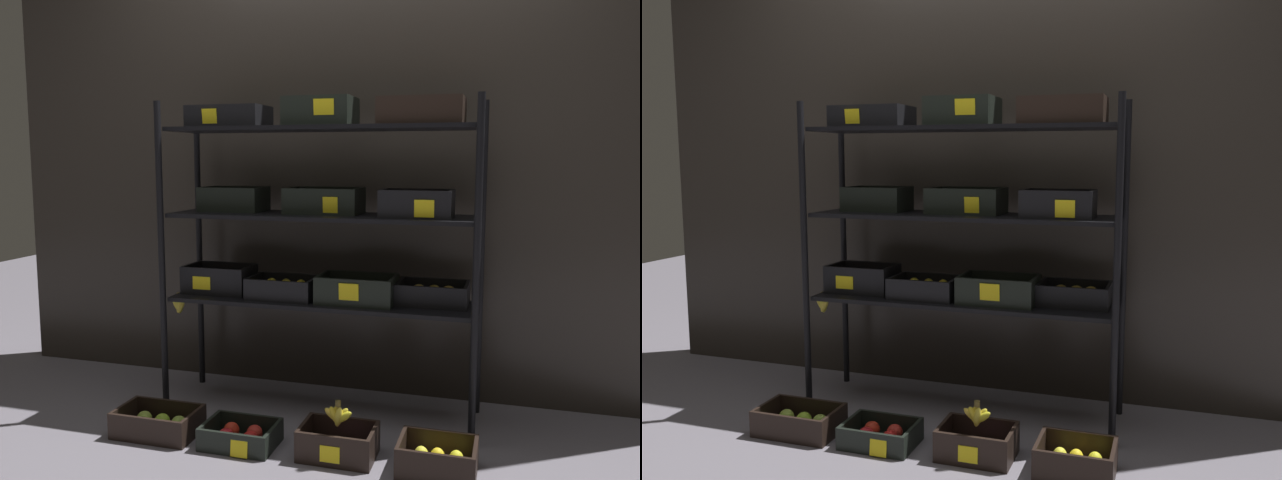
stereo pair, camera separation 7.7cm
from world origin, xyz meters
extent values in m
plane|color=slate|center=(0.00, 0.00, 0.00)|extent=(10.00, 10.00, 0.00)
cube|color=#2D2823|center=(0.00, 0.40, 1.36)|extent=(3.90, 0.12, 2.72)
cylinder|color=black|center=(-0.75, -0.20, 0.76)|extent=(0.03, 0.03, 1.52)
cylinder|color=black|center=(0.75, -0.20, 0.76)|extent=(0.03, 0.03, 1.52)
cylinder|color=black|center=(-0.75, 0.20, 0.76)|extent=(0.03, 0.03, 1.52)
cylinder|color=black|center=(0.75, 0.20, 0.76)|extent=(0.03, 0.03, 1.52)
cube|color=black|center=(0.00, 0.00, 0.56)|extent=(1.47, 0.36, 0.02)
cube|color=black|center=(0.00, 0.00, 0.97)|extent=(1.47, 0.36, 0.02)
cube|color=black|center=(0.00, 0.00, 1.39)|extent=(1.47, 0.36, 0.02)
cube|color=black|center=(-0.55, 0.02, 0.57)|extent=(0.34, 0.22, 0.01)
cube|color=black|center=(-0.55, -0.08, 0.64)|extent=(0.34, 0.02, 0.13)
cube|color=black|center=(-0.55, 0.12, 0.64)|extent=(0.34, 0.02, 0.13)
cube|color=black|center=(-0.71, 0.02, 0.64)|extent=(0.02, 0.19, 0.13)
cube|color=black|center=(-0.38, 0.02, 0.64)|extent=(0.02, 0.19, 0.13)
sphere|color=orange|center=(-0.62, -0.01, 0.61)|extent=(0.06, 0.06, 0.06)
sphere|color=orange|center=(-0.54, -0.01, 0.61)|extent=(0.06, 0.06, 0.06)
sphere|color=orange|center=(-0.47, -0.01, 0.61)|extent=(0.06, 0.06, 0.06)
sphere|color=orange|center=(-0.63, 0.05, 0.61)|extent=(0.06, 0.06, 0.06)
sphere|color=orange|center=(-0.55, 0.05, 0.61)|extent=(0.06, 0.06, 0.06)
sphere|color=orange|center=(-0.46, 0.05, 0.61)|extent=(0.06, 0.06, 0.06)
cube|color=yellow|center=(-0.59, -0.09, 0.63)|extent=(0.10, 0.01, 0.06)
cube|color=black|center=(-0.18, -0.02, 0.57)|extent=(0.33, 0.23, 0.01)
cube|color=black|center=(-0.18, -0.13, 0.62)|extent=(0.33, 0.02, 0.09)
cube|color=black|center=(-0.18, 0.09, 0.62)|extent=(0.33, 0.02, 0.09)
cube|color=black|center=(-0.34, -0.02, 0.62)|extent=(0.02, 0.20, 0.09)
cube|color=black|center=(-0.03, -0.02, 0.62)|extent=(0.02, 0.20, 0.09)
ellipsoid|color=yellow|center=(-0.27, -0.05, 0.62)|extent=(0.06, 0.06, 0.08)
ellipsoid|color=yellow|center=(-0.18, -0.05, 0.62)|extent=(0.06, 0.06, 0.08)
ellipsoid|color=yellow|center=(-0.11, -0.06, 0.62)|extent=(0.06, 0.06, 0.08)
ellipsoid|color=yellow|center=(-0.26, 0.01, 0.62)|extent=(0.06, 0.06, 0.08)
ellipsoid|color=yellow|center=(-0.18, 0.01, 0.62)|extent=(0.06, 0.06, 0.08)
ellipsoid|color=yellow|center=(-0.10, 0.01, 0.62)|extent=(0.06, 0.06, 0.08)
cube|color=black|center=(0.19, -0.02, 0.57)|extent=(0.37, 0.23, 0.01)
cube|color=black|center=(0.19, -0.13, 0.64)|extent=(0.37, 0.02, 0.12)
cube|color=black|center=(0.19, 0.09, 0.64)|extent=(0.37, 0.02, 0.12)
cube|color=black|center=(0.02, -0.02, 0.64)|extent=(0.02, 0.20, 0.12)
cube|color=black|center=(0.36, -0.02, 0.64)|extent=(0.02, 0.20, 0.12)
ellipsoid|color=#ABC057|center=(0.10, -0.06, 0.62)|extent=(0.07, 0.07, 0.09)
ellipsoid|color=tan|center=(0.19, -0.05, 0.62)|extent=(0.07, 0.07, 0.09)
ellipsoid|color=#B1B85C|center=(0.28, -0.05, 0.62)|extent=(0.07, 0.07, 0.09)
ellipsoid|color=tan|center=(0.10, 0.01, 0.62)|extent=(0.07, 0.07, 0.09)
ellipsoid|color=tan|center=(0.19, 0.02, 0.62)|extent=(0.07, 0.07, 0.09)
ellipsoid|color=#B1C256|center=(0.28, 0.02, 0.62)|extent=(0.07, 0.07, 0.09)
cube|color=yellow|center=(0.18, -0.14, 0.64)|extent=(0.09, 0.01, 0.08)
cube|color=black|center=(0.54, 0.06, 0.57)|extent=(0.33, 0.24, 0.01)
cube|color=black|center=(0.54, -0.05, 0.62)|extent=(0.33, 0.02, 0.09)
cube|color=black|center=(0.54, 0.17, 0.62)|extent=(0.33, 0.02, 0.09)
cube|color=black|center=(0.38, 0.06, 0.62)|extent=(0.02, 0.21, 0.09)
cube|color=black|center=(0.70, 0.06, 0.62)|extent=(0.02, 0.21, 0.09)
sphere|color=#DCBC51|center=(0.47, 0.03, 0.61)|extent=(0.07, 0.07, 0.07)
sphere|color=#D6C84E|center=(0.54, 0.02, 0.61)|extent=(0.07, 0.07, 0.07)
sphere|color=gold|center=(0.61, 0.03, 0.61)|extent=(0.07, 0.07, 0.07)
sphere|color=gold|center=(0.47, 0.09, 0.61)|extent=(0.07, 0.07, 0.07)
sphere|color=gold|center=(0.54, 0.10, 0.61)|extent=(0.07, 0.07, 0.07)
sphere|color=gold|center=(0.61, 0.10, 0.61)|extent=(0.07, 0.07, 0.07)
cube|color=black|center=(-0.47, 0.06, 0.99)|extent=(0.31, 0.22, 0.01)
cube|color=black|center=(-0.47, -0.05, 1.05)|extent=(0.31, 0.02, 0.11)
cube|color=black|center=(-0.47, 0.16, 1.05)|extent=(0.31, 0.02, 0.11)
cube|color=black|center=(-0.62, 0.06, 1.05)|extent=(0.02, 0.19, 0.11)
cube|color=black|center=(-0.32, 0.06, 1.05)|extent=(0.02, 0.19, 0.11)
ellipsoid|color=brown|center=(-0.56, 0.02, 1.03)|extent=(0.05, 0.05, 0.07)
ellipsoid|color=brown|center=(-0.50, 0.02, 1.03)|extent=(0.05, 0.05, 0.07)
ellipsoid|color=brown|center=(-0.45, 0.02, 1.03)|extent=(0.05, 0.05, 0.07)
ellipsoid|color=brown|center=(-0.39, 0.02, 1.03)|extent=(0.05, 0.05, 0.07)
ellipsoid|color=brown|center=(-0.56, 0.09, 1.03)|extent=(0.05, 0.05, 0.07)
ellipsoid|color=brown|center=(-0.50, 0.08, 1.03)|extent=(0.05, 0.05, 0.07)
ellipsoid|color=brown|center=(-0.45, 0.09, 1.03)|extent=(0.05, 0.05, 0.07)
ellipsoid|color=brown|center=(-0.39, 0.09, 1.03)|extent=(0.05, 0.05, 0.07)
cube|color=black|center=(0.01, 0.05, 0.99)|extent=(0.36, 0.24, 0.01)
cube|color=black|center=(0.01, -0.06, 1.05)|extent=(0.36, 0.02, 0.11)
cube|color=black|center=(0.01, 0.16, 1.05)|extent=(0.36, 0.02, 0.11)
cube|color=black|center=(-0.16, 0.05, 1.05)|extent=(0.02, 0.21, 0.11)
cube|color=black|center=(0.18, 0.05, 1.05)|extent=(0.02, 0.21, 0.11)
sphere|color=#80B43B|center=(-0.08, 0.02, 1.03)|extent=(0.07, 0.07, 0.07)
sphere|color=#85B634|center=(0.00, 0.02, 1.03)|extent=(0.07, 0.07, 0.07)
sphere|color=#95B741|center=(0.09, 0.02, 1.03)|extent=(0.07, 0.07, 0.07)
sphere|color=#86B23E|center=(-0.08, 0.08, 1.03)|extent=(0.07, 0.07, 0.07)
sphere|color=#97C144|center=(0.00, 0.08, 1.03)|extent=(0.07, 0.07, 0.07)
sphere|color=#8EBA3C|center=(0.09, 0.08, 1.03)|extent=(0.07, 0.07, 0.07)
cube|color=yellow|center=(0.07, -0.07, 1.03)|extent=(0.07, 0.01, 0.08)
cube|color=black|center=(0.47, -0.03, 0.99)|extent=(0.32, 0.21, 0.01)
cube|color=black|center=(0.47, -0.13, 1.05)|extent=(0.32, 0.02, 0.11)
cube|color=black|center=(0.47, 0.07, 1.05)|extent=(0.32, 0.02, 0.11)
cube|color=black|center=(0.32, -0.03, 1.05)|extent=(0.02, 0.18, 0.11)
cube|color=black|center=(0.62, -0.03, 1.05)|extent=(0.02, 0.18, 0.11)
sphere|color=red|center=(0.41, -0.06, 1.03)|extent=(0.07, 0.07, 0.07)
sphere|color=red|center=(0.53, -0.06, 1.03)|extent=(0.07, 0.07, 0.07)
sphere|color=red|center=(0.42, -0.01, 1.03)|extent=(0.07, 0.07, 0.07)
sphere|color=red|center=(0.53, 0.00, 1.03)|extent=(0.07, 0.07, 0.07)
cube|color=yellow|center=(0.52, -0.14, 1.03)|extent=(0.09, 0.01, 0.08)
cube|color=black|center=(-0.48, 0.02, 1.41)|extent=(0.38, 0.24, 0.01)
cube|color=black|center=(-0.48, -0.09, 1.46)|extent=(0.38, 0.02, 0.09)
cube|color=black|center=(-0.48, 0.13, 1.46)|extent=(0.38, 0.02, 0.09)
cube|color=black|center=(-0.66, 0.02, 1.46)|extent=(0.02, 0.21, 0.09)
cube|color=black|center=(-0.30, 0.02, 1.46)|extent=(0.02, 0.21, 0.09)
sphere|color=orange|center=(-0.56, -0.01, 1.45)|extent=(0.07, 0.07, 0.07)
sphere|color=orange|center=(-0.47, -0.01, 1.45)|extent=(0.07, 0.07, 0.07)
sphere|color=orange|center=(-0.38, -0.02, 1.45)|extent=(0.07, 0.07, 0.07)
sphere|color=orange|center=(-0.57, 0.06, 1.45)|extent=(0.07, 0.07, 0.07)
sphere|color=orange|center=(-0.48, 0.06, 1.45)|extent=(0.07, 0.07, 0.07)
sphere|color=orange|center=(-0.39, 0.05, 1.45)|extent=(0.07, 0.07, 0.07)
cube|color=yellow|center=(-0.52, -0.10, 1.45)|extent=(0.08, 0.01, 0.07)
cube|color=black|center=(0.00, 0.01, 1.41)|extent=(0.32, 0.25, 0.01)
cube|color=black|center=(0.00, -0.10, 1.47)|extent=(0.32, 0.02, 0.12)
cube|color=black|center=(0.00, 0.13, 1.47)|extent=(0.32, 0.02, 0.12)
cube|color=black|center=(-0.15, 0.01, 1.47)|extent=(0.02, 0.22, 0.12)
cube|color=black|center=(0.15, 0.01, 1.47)|extent=(0.02, 0.22, 0.12)
sphere|color=#54294C|center=(-0.09, -0.04, 1.44)|extent=(0.05, 0.05, 0.05)
sphere|color=#682E48|center=(-0.03, -0.04, 1.44)|extent=(0.05, 0.05, 0.05)
sphere|color=#562454|center=(0.03, -0.04, 1.44)|extent=(0.05, 0.05, 0.05)
sphere|color=#641F4E|center=(0.09, -0.04, 1.44)|extent=(0.05, 0.05, 0.05)
sphere|color=#64174B|center=(-0.09, 0.02, 1.44)|extent=(0.05, 0.05, 0.05)
sphere|color=#6A1E50|center=(-0.03, 0.01, 1.44)|extent=(0.05, 0.05, 0.05)
sphere|color=#58204E|center=(0.03, 0.01, 1.44)|extent=(0.05, 0.05, 0.05)
sphere|color=#66265B|center=(0.09, 0.02, 1.44)|extent=(0.05, 0.05, 0.05)
sphere|color=#62285A|center=(-0.09, 0.07, 1.44)|extent=(0.05, 0.05, 0.05)
sphere|color=#5F2C5D|center=(-0.03, 0.07, 1.44)|extent=(0.05, 0.05, 0.05)
sphere|color=#602A53|center=(0.03, 0.07, 1.44)|extent=(0.05, 0.05, 0.05)
sphere|color=#552156|center=(0.09, 0.07, 1.44)|extent=(0.05, 0.05, 0.05)
cube|color=yellow|center=(0.05, -0.11, 1.48)|extent=(0.10, 0.01, 0.07)
cube|color=black|center=(0.48, -0.03, 1.41)|extent=(0.37, 0.24, 0.01)
cube|color=black|center=(0.48, -0.14, 1.47)|extent=(0.37, 0.02, 0.11)
cube|color=black|center=(0.48, 0.09, 1.47)|extent=(0.37, 0.02, 0.11)
cube|color=black|center=(0.30, -0.03, 1.47)|extent=(0.02, 0.21, 0.11)
cube|color=black|center=(0.66, -0.03, 1.47)|extent=(0.02, 0.21, 0.11)
sphere|color=orange|center=(0.38, -0.06, 1.44)|extent=(0.06, 0.06, 0.06)
sphere|color=orange|center=(0.45, -0.06, 1.44)|extent=(0.06, 0.06, 0.06)
sphere|color=orange|center=(0.52, -0.06, 1.44)|extent=(0.06, 0.06, 0.06)
sphere|color=orange|center=(0.59, -0.06, 1.44)|extent=(0.06, 0.06, 0.06)
sphere|color=orange|center=(0.38, 0.01, 1.44)|extent=(0.06, 0.06, 0.06)
sphere|color=orange|center=(0.45, 0.01, 1.44)|extent=(0.06, 0.06, 0.06)
sphere|color=orange|center=(0.52, 0.01, 1.44)|extent=(0.06, 0.06, 0.06)
sphere|color=orange|center=(0.59, 0.02, 1.44)|extent=(0.06, 0.06, 0.06)
cylinder|color=brown|center=(-0.79, 0.03, 0.53)|extent=(0.02, 0.02, 0.02)
ellipsoid|color=gold|center=(-0.81, 0.04, 0.47)|extent=(0.07, 0.03, 0.09)
ellipsoid|color=yellow|center=(-0.79, 0.03, 0.47)|extent=(0.05, 0.03, 0.09)
ellipsoid|color=yellow|center=(-0.78, 0.04, 0.47)|extent=(0.05, 0.03, 0.09)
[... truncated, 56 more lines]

